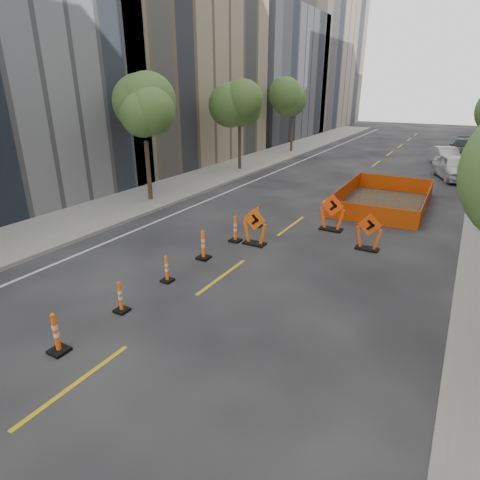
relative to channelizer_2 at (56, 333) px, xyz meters
The scene contains 20 objects.
ground_plane 1.99m from the channelizer_2, 48.76° to the left, with size 140.00×140.00×0.00m, color black.
sidewalk_left 15.51m from the channelizer_2, 119.94° to the left, with size 4.00×90.00×0.15m, color gray.
bld_left_d 44.06m from the channelizer_2, 111.17° to the left, with size 12.00×16.00×14.00m, color #4C4C51.
bld_left_e 59.92m from the channelizer_2, 105.43° to the left, with size 12.00×20.00×20.00m, color gray.
tree_l_b 14.06m from the channelizer_2, 121.97° to the left, with size 2.80×2.80×5.95m.
tree_l_c 22.94m from the channelizer_2, 108.42° to the left, with size 2.80×2.80×5.95m.
tree_l_d 32.48m from the channelizer_2, 102.80° to the left, with size 2.80×2.80×5.95m.
channelizer_2 is the anchor object (origin of this frame).
channelizer_3 2.12m from the channelizer_2, 91.35° to the left, with size 0.37×0.37×0.95m, color #F34E0A, non-canonical shape.
channelizer_4 4.24m from the channelizer_2, 91.61° to the left, with size 0.36×0.36×0.92m, color #F5620A, non-canonical shape.
channelizer_5 6.36m from the channelizer_2, 91.17° to the left, with size 0.44×0.44×1.13m, color #FE640A, non-canonical shape.
channelizer_6 8.48m from the channelizer_2, 89.95° to the left, with size 0.44×0.44×1.11m, color #F9570A, non-canonical shape.
channelizer_7 10.60m from the channelizer_2, 90.27° to the left, with size 0.37×0.37×0.93m, color #FF610A, non-canonical shape.
chevron_sign_left 8.63m from the channelizer_2, 84.37° to the left, with size 1.02×0.61×1.53m, color #E95409, non-canonical shape.
chevron_sign_center 12.17m from the channelizer_2, 75.65° to the left, with size 1.10×0.66×1.64m, color #FF420A, non-canonical shape.
chevron_sign_right 11.41m from the channelizer_2, 64.28° to the left, with size 0.99×0.59×1.48m, color #EE420A, non-canonical shape.
safety_fence 17.60m from the channelizer_2, 76.10° to the left, with size 4.22×7.18×0.90m, color #FF430D, non-canonical shape.
parked_car_near 27.03m from the channelizer_2, 74.85° to the left, with size 1.91×4.75×1.62m, color silver.
parked_car_mid 31.87m from the channelizer_2, 78.73° to the left, with size 1.52×4.37×1.44m, color #ADADB3.
parked_car_far 37.44m from the channelizer_2, 78.84° to the left, with size 2.19×5.39×1.57m, color black.
Camera 1 is at (6.53, -6.30, 6.04)m, focal length 30.00 mm.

